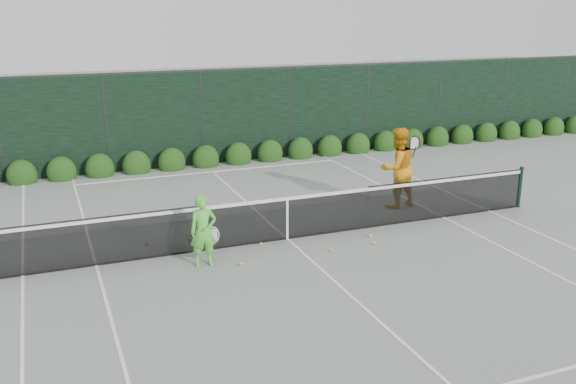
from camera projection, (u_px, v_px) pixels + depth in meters
name	position (u px, v px, depth m)	size (l,w,h in m)	color
ground	(287.00, 239.00, 14.28)	(80.00, 80.00, 0.00)	gray
tennis_net	(286.00, 217.00, 14.13)	(12.90, 0.10, 1.07)	#103121
player_woman	(203.00, 231.00, 12.66)	(0.63, 0.37, 1.46)	#56D63E
player_man	(397.00, 168.00, 16.29)	(1.10, 0.91, 2.07)	orange
court_lines	(287.00, 239.00, 14.28)	(11.03, 23.83, 0.01)	white
windscreen_fence	(343.00, 209.00, 11.44)	(32.00, 21.07, 3.06)	black
hedge_row	(206.00, 159.00, 20.60)	(31.66, 0.65, 0.94)	#15380F
tennis_balls	(274.00, 245.00, 13.82)	(4.83, 1.89, 0.07)	#BBD72F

